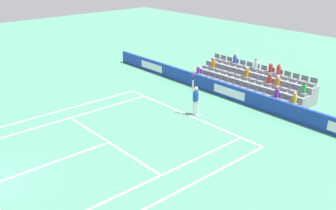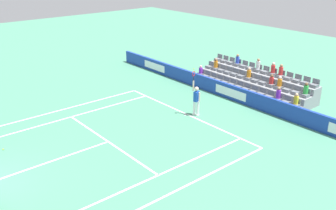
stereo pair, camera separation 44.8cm
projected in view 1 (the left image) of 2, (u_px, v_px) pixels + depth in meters
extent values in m
cube|color=white|center=(187.00, 114.00, 22.61)|extent=(10.97, 0.10, 0.01)
cube|color=white|center=(109.00, 142.00, 19.26)|extent=(8.23, 0.10, 0.01)
cube|color=white|center=(50.00, 164.00, 17.30)|extent=(0.10, 6.40, 0.01)
cube|color=white|center=(63.00, 120.00, 21.85)|extent=(0.10, 11.89, 0.01)
cube|color=white|center=(153.00, 179.00, 16.11)|extent=(0.10, 11.89, 0.01)
cube|color=white|center=(53.00, 113.00, 22.81)|extent=(0.10, 11.89, 0.01)
cube|color=white|center=(174.00, 193.00, 15.15)|extent=(0.10, 11.89, 0.01)
cube|color=white|center=(185.00, 115.00, 22.55)|extent=(0.10, 0.20, 0.01)
cube|color=#193899|center=(230.00, 92.00, 24.84)|extent=(24.27, 0.20, 0.98)
cube|color=white|center=(229.00, 92.00, 24.78)|extent=(2.59, 0.01, 0.55)
cube|color=white|center=(151.00, 66.00, 30.42)|extent=(2.59, 0.01, 0.55)
cylinder|color=white|center=(197.00, 108.00, 22.32)|extent=(0.16, 0.16, 0.90)
cylinder|color=white|center=(194.00, 107.00, 22.43)|extent=(0.16, 0.16, 0.90)
cube|color=white|center=(197.00, 115.00, 22.47)|extent=(0.19, 0.28, 0.08)
cube|color=white|center=(194.00, 114.00, 22.59)|extent=(0.19, 0.28, 0.08)
cube|color=#1947B2|center=(196.00, 96.00, 22.10)|extent=(0.32, 0.41, 0.60)
sphere|color=beige|center=(196.00, 89.00, 21.92)|extent=(0.24, 0.24, 0.24)
cylinder|color=beige|center=(193.00, 86.00, 21.97)|extent=(0.09, 0.09, 0.62)
cylinder|color=beige|center=(199.00, 97.00, 21.94)|extent=(0.09, 0.09, 0.56)
cylinder|color=black|center=(193.00, 78.00, 21.80)|extent=(0.04, 0.04, 0.28)
torus|color=red|center=(193.00, 74.00, 21.70)|extent=(0.12, 0.30, 0.31)
sphere|color=#D1E533|center=(193.00, 69.00, 21.60)|extent=(0.07, 0.07, 0.07)
cube|color=gray|center=(240.00, 92.00, 25.61)|extent=(8.68, 0.95, 0.42)
cube|color=slate|center=(293.00, 104.00, 22.68)|extent=(0.48, 0.44, 0.20)
cube|color=slate|center=(296.00, 100.00, 22.71)|extent=(0.48, 0.04, 0.30)
cube|color=slate|center=(284.00, 102.00, 23.11)|extent=(0.48, 0.44, 0.20)
cube|color=slate|center=(287.00, 97.00, 23.14)|extent=(0.48, 0.04, 0.30)
cube|color=slate|center=(276.00, 99.00, 23.54)|extent=(0.48, 0.44, 0.20)
cube|color=slate|center=(278.00, 94.00, 23.57)|extent=(0.48, 0.04, 0.30)
cube|color=slate|center=(267.00, 96.00, 23.98)|extent=(0.48, 0.44, 0.20)
cube|color=slate|center=(270.00, 92.00, 24.01)|extent=(0.48, 0.04, 0.30)
cube|color=slate|center=(259.00, 94.00, 24.41)|extent=(0.48, 0.44, 0.20)
cube|color=slate|center=(261.00, 89.00, 24.44)|extent=(0.48, 0.04, 0.30)
cube|color=slate|center=(251.00, 91.00, 24.84)|extent=(0.48, 0.44, 0.20)
cube|color=slate|center=(254.00, 87.00, 24.87)|extent=(0.48, 0.04, 0.30)
cube|color=slate|center=(244.00, 89.00, 25.28)|extent=(0.48, 0.44, 0.20)
cube|color=slate|center=(246.00, 85.00, 25.30)|extent=(0.48, 0.04, 0.30)
cube|color=slate|center=(237.00, 87.00, 25.71)|extent=(0.48, 0.44, 0.20)
cube|color=slate|center=(239.00, 83.00, 25.74)|extent=(0.48, 0.04, 0.30)
cube|color=slate|center=(230.00, 84.00, 26.14)|extent=(0.48, 0.44, 0.20)
cube|color=slate|center=(232.00, 80.00, 26.17)|extent=(0.48, 0.04, 0.30)
cube|color=slate|center=(223.00, 82.00, 26.57)|extent=(0.48, 0.44, 0.20)
cube|color=slate|center=(225.00, 78.00, 26.60)|extent=(0.48, 0.04, 0.30)
cube|color=slate|center=(216.00, 80.00, 27.01)|extent=(0.48, 0.44, 0.20)
cube|color=slate|center=(218.00, 76.00, 27.03)|extent=(0.48, 0.04, 0.30)
cube|color=slate|center=(210.00, 78.00, 27.44)|extent=(0.48, 0.44, 0.20)
cube|color=slate|center=(212.00, 74.00, 27.47)|extent=(0.48, 0.04, 0.30)
cube|color=slate|center=(204.00, 76.00, 27.87)|extent=(0.48, 0.44, 0.20)
cube|color=slate|center=(206.00, 73.00, 27.90)|extent=(0.48, 0.04, 0.30)
cube|color=slate|center=(198.00, 74.00, 28.30)|extent=(0.48, 0.44, 0.20)
cube|color=slate|center=(200.00, 71.00, 28.33)|extent=(0.48, 0.04, 0.30)
cube|color=gray|center=(249.00, 86.00, 26.11)|extent=(8.68, 0.95, 0.84)
cube|color=slate|center=(303.00, 94.00, 23.10)|extent=(0.48, 0.44, 0.20)
cube|color=slate|center=(305.00, 90.00, 23.13)|extent=(0.48, 0.04, 0.30)
cube|color=slate|center=(294.00, 92.00, 23.54)|extent=(0.48, 0.44, 0.20)
cube|color=slate|center=(296.00, 87.00, 23.57)|extent=(0.48, 0.04, 0.30)
cube|color=slate|center=(285.00, 89.00, 23.97)|extent=(0.48, 0.44, 0.20)
cube|color=slate|center=(287.00, 85.00, 24.00)|extent=(0.48, 0.04, 0.30)
cube|color=slate|center=(277.00, 87.00, 24.40)|extent=(0.48, 0.44, 0.20)
cube|color=slate|center=(279.00, 83.00, 24.43)|extent=(0.48, 0.04, 0.30)
cube|color=slate|center=(269.00, 85.00, 24.83)|extent=(0.48, 0.44, 0.20)
cube|color=slate|center=(271.00, 80.00, 24.86)|extent=(0.48, 0.04, 0.30)
cube|color=slate|center=(261.00, 82.00, 25.27)|extent=(0.48, 0.44, 0.20)
cube|color=slate|center=(263.00, 78.00, 25.30)|extent=(0.48, 0.04, 0.30)
cube|color=slate|center=(253.00, 80.00, 25.70)|extent=(0.48, 0.44, 0.20)
cube|color=slate|center=(255.00, 76.00, 25.73)|extent=(0.48, 0.04, 0.30)
cube|color=slate|center=(246.00, 78.00, 26.13)|extent=(0.48, 0.44, 0.20)
cube|color=slate|center=(248.00, 74.00, 26.16)|extent=(0.48, 0.04, 0.30)
cube|color=slate|center=(239.00, 76.00, 26.56)|extent=(0.48, 0.44, 0.20)
cube|color=slate|center=(241.00, 72.00, 26.59)|extent=(0.48, 0.04, 0.30)
cube|color=slate|center=(232.00, 74.00, 27.00)|extent=(0.48, 0.44, 0.20)
cube|color=slate|center=(234.00, 70.00, 27.03)|extent=(0.48, 0.04, 0.30)
cube|color=slate|center=(225.00, 72.00, 27.43)|extent=(0.48, 0.44, 0.20)
cube|color=slate|center=(227.00, 68.00, 27.46)|extent=(0.48, 0.04, 0.30)
cube|color=slate|center=(219.00, 70.00, 27.86)|extent=(0.48, 0.44, 0.20)
cube|color=slate|center=(221.00, 66.00, 27.89)|extent=(0.48, 0.04, 0.30)
cube|color=slate|center=(213.00, 68.00, 28.29)|extent=(0.48, 0.44, 0.20)
cube|color=slate|center=(215.00, 65.00, 28.32)|extent=(0.48, 0.04, 0.30)
cube|color=slate|center=(207.00, 67.00, 28.73)|extent=(0.48, 0.44, 0.20)
cube|color=slate|center=(209.00, 63.00, 28.76)|extent=(0.48, 0.04, 0.30)
cube|color=gray|center=(257.00, 80.00, 26.61)|extent=(8.68, 0.95, 1.26)
cube|color=slate|center=(312.00, 85.00, 23.53)|extent=(0.48, 0.44, 0.20)
cube|color=slate|center=(314.00, 80.00, 23.56)|extent=(0.48, 0.04, 0.30)
cube|color=slate|center=(303.00, 82.00, 23.96)|extent=(0.48, 0.44, 0.20)
cube|color=slate|center=(305.00, 78.00, 23.99)|extent=(0.48, 0.04, 0.30)
cube|color=slate|center=(294.00, 80.00, 24.39)|extent=(0.48, 0.44, 0.20)
cube|color=slate|center=(296.00, 76.00, 24.42)|extent=(0.48, 0.04, 0.30)
cube|color=slate|center=(286.00, 78.00, 24.83)|extent=(0.48, 0.44, 0.20)
cube|color=slate|center=(288.00, 73.00, 24.85)|extent=(0.48, 0.04, 0.30)
cube|color=slate|center=(278.00, 76.00, 25.26)|extent=(0.48, 0.44, 0.20)
cube|color=slate|center=(280.00, 71.00, 25.29)|extent=(0.48, 0.04, 0.30)
cube|color=slate|center=(270.00, 73.00, 25.69)|extent=(0.48, 0.44, 0.20)
cube|color=slate|center=(272.00, 69.00, 25.72)|extent=(0.48, 0.04, 0.30)
cube|color=slate|center=(262.00, 72.00, 26.12)|extent=(0.48, 0.44, 0.20)
cube|color=slate|center=(264.00, 67.00, 26.15)|extent=(0.48, 0.04, 0.30)
cube|color=slate|center=(255.00, 70.00, 26.56)|extent=(0.48, 0.44, 0.20)
cube|color=slate|center=(257.00, 66.00, 26.58)|extent=(0.48, 0.04, 0.30)
cube|color=slate|center=(248.00, 68.00, 26.99)|extent=(0.48, 0.44, 0.20)
cube|color=slate|center=(250.00, 64.00, 27.02)|extent=(0.48, 0.04, 0.30)
cube|color=slate|center=(241.00, 66.00, 27.42)|extent=(0.48, 0.44, 0.20)
cube|color=slate|center=(243.00, 62.00, 27.45)|extent=(0.48, 0.04, 0.30)
cube|color=slate|center=(234.00, 64.00, 27.85)|extent=(0.48, 0.44, 0.20)
cube|color=slate|center=(236.00, 60.00, 27.88)|extent=(0.48, 0.04, 0.30)
cube|color=slate|center=(228.00, 62.00, 28.29)|extent=(0.48, 0.44, 0.20)
cube|color=slate|center=(230.00, 59.00, 28.31)|extent=(0.48, 0.04, 0.30)
cube|color=slate|center=(221.00, 61.00, 28.72)|extent=(0.48, 0.44, 0.20)
cube|color=slate|center=(223.00, 57.00, 28.75)|extent=(0.48, 0.04, 0.30)
cube|color=slate|center=(215.00, 59.00, 29.15)|extent=(0.48, 0.44, 0.20)
cube|color=slate|center=(217.00, 56.00, 29.18)|extent=(0.48, 0.04, 0.30)
cylinder|color=orange|center=(247.00, 73.00, 26.03)|extent=(0.28, 0.28, 0.49)
sphere|color=#D3A884|center=(247.00, 68.00, 25.91)|extent=(0.20, 0.20, 0.20)
cylinder|color=green|center=(304.00, 89.00, 23.00)|extent=(0.28, 0.28, 0.51)
sphere|color=brown|center=(305.00, 83.00, 22.87)|extent=(0.20, 0.20, 0.20)
cylinder|color=red|center=(279.00, 70.00, 25.15)|extent=(0.28, 0.28, 0.52)
sphere|color=#9E7251|center=(279.00, 65.00, 25.02)|extent=(0.20, 0.20, 0.20)
cylinder|color=orange|center=(278.00, 82.00, 24.31)|extent=(0.28, 0.28, 0.47)
sphere|color=beige|center=(278.00, 77.00, 24.18)|extent=(0.20, 0.20, 0.20)
cylinder|color=white|center=(256.00, 64.00, 26.45)|extent=(0.28, 0.28, 0.53)
sphere|color=#9E7251|center=(256.00, 59.00, 26.31)|extent=(0.20, 0.20, 0.20)
cylinder|color=purple|center=(198.00, 70.00, 28.22)|extent=(0.28, 0.28, 0.42)
sphere|color=beige|center=(198.00, 66.00, 28.10)|extent=(0.20, 0.20, 0.20)
cylinder|color=orange|center=(213.00, 64.00, 28.20)|extent=(0.28, 0.28, 0.49)
sphere|color=#9E7251|center=(214.00, 59.00, 28.07)|extent=(0.20, 0.20, 0.20)
cylinder|color=purple|center=(277.00, 93.00, 23.44)|extent=(0.28, 0.28, 0.53)
sphere|color=#9E7251|center=(277.00, 88.00, 23.30)|extent=(0.20, 0.20, 0.20)
cylinder|color=blue|center=(235.00, 60.00, 27.76)|extent=(0.28, 0.28, 0.48)
sphere|color=#9E7251|center=(235.00, 55.00, 27.63)|extent=(0.20, 0.20, 0.20)
cylinder|color=yellow|center=(295.00, 99.00, 22.58)|extent=(0.28, 0.28, 0.48)
sphere|color=#D3A884|center=(295.00, 94.00, 22.46)|extent=(0.20, 0.20, 0.20)
cylinder|color=red|center=(271.00, 68.00, 25.59)|extent=(0.28, 0.28, 0.52)
sphere|color=beige|center=(271.00, 63.00, 25.45)|extent=(0.20, 0.20, 0.20)
cylinder|color=red|center=(269.00, 80.00, 24.75)|extent=(0.28, 0.28, 0.43)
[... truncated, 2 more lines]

